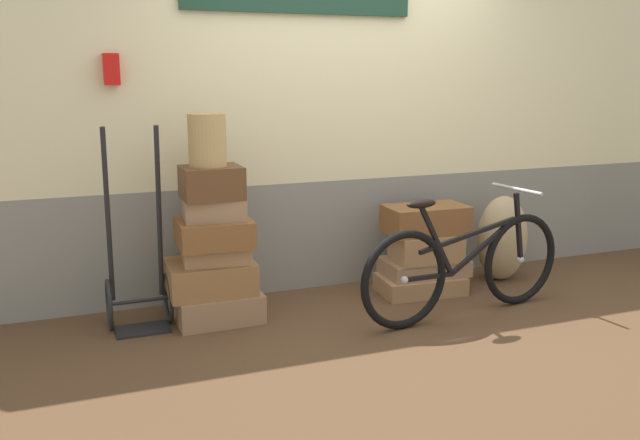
{
  "coord_description": "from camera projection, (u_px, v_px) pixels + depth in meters",
  "views": [
    {
      "loc": [
        -2.0,
        -3.92,
        1.64
      ],
      "look_at": [
        -0.4,
        0.26,
        0.65
      ],
      "focal_mm": 37.77,
      "sensor_mm": 36.0,
      "label": 1
    }
  ],
  "objects": [
    {
      "name": "station_building",
      "position": [
        342.0,
        120.0,
        5.13
      ],
      "size": [
        7.19,
        0.74,
        2.54
      ],
      "color": "gray",
      "rests_on": "ground"
    },
    {
      "name": "suitcase_5",
      "position": [
        212.0,
        183.0,
        4.34
      ],
      "size": [
        0.38,
        0.32,
        0.21
      ],
      "primitive_type": "cube",
      "rotation": [
        0.0,
        0.0,
        0.01
      ],
      "color": "brown",
      "rests_on": "suitcase_4"
    },
    {
      "name": "suitcase_2",
      "position": [
        216.0,
        253.0,
        4.46
      ],
      "size": [
        0.46,
        0.38,
        0.12
      ],
      "primitive_type": "cube",
      "rotation": [
        0.0,
        0.0,
        -0.09
      ],
      "color": "#9E754C",
      "rests_on": "suitcase_1"
    },
    {
      "name": "suitcase_7",
      "position": [
        424.0,
        266.0,
        5.1
      ],
      "size": [
        0.64,
        0.41,
        0.12
      ],
      "primitive_type": "cube",
      "rotation": [
        0.0,
        0.0,
        -0.05
      ],
      "color": "#937051",
      "rests_on": "suitcase_6"
    },
    {
      "name": "suitcase_3",
      "position": [
        214.0,
        233.0,
        4.4
      ],
      "size": [
        0.48,
        0.42,
        0.17
      ],
      "primitive_type": "cube",
      "rotation": [
        0.0,
        0.0,
        -0.02
      ],
      "color": "brown",
      "rests_on": "suitcase_2"
    },
    {
      "name": "suitcase_6",
      "position": [
        420.0,
        284.0,
        5.08
      ],
      "size": [
        0.65,
        0.43,
        0.13
      ],
      "primitive_type": "cube",
      "rotation": [
        0.0,
        0.0,
        -0.07
      ],
      "color": "#9E754C",
      "rests_on": "ground"
    },
    {
      "name": "suitcase_8",
      "position": [
        426.0,
        247.0,
        5.02
      ],
      "size": [
        0.51,
        0.34,
        0.2
      ],
      "primitive_type": "cube",
      "rotation": [
        0.0,
        0.0,
        -0.06
      ],
      "color": "#9E754C",
      "rests_on": "suitcase_7"
    },
    {
      "name": "suitcase_0",
      "position": [
        216.0,
        304.0,
        4.56
      ],
      "size": [
        0.57,
        0.51,
        0.19
      ],
      "primitive_type": "cube",
      "rotation": [
        0.0,
        0.0,
        0.02
      ],
      "color": "#937051",
      "rests_on": "ground"
    },
    {
      "name": "luggage_trolley",
      "position": [
        138.0,
        284.0,
        4.37
      ],
      "size": [
        0.4,
        0.39,
        1.31
      ],
      "color": "black",
      "rests_on": "ground"
    },
    {
      "name": "bicycle",
      "position": [
        465.0,
        266.0,
        4.54
      ],
      "size": [
        1.66,
        0.46,
        0.86
      ],
      "color": "black",
      "rests_on": "ground"
    },
    {
      "name": "burlap_sack",
      "position": [
        502.0,
        238.0,
        5.35
      ],
      "size": [
        0.41,
        0.35,
        0.68
      ],
      "primitive_type": "ellipsoid",
      "color": "tan",
      "rests_on": "ground"
    },
    {
      "name": "wicker_basket",
      "position": [
        207.0,
        140.0,
        4.29
      ],
      "size": [
        0.24,
        0.24,
        0.34
      ],
      "primitive_type": "cylinder",
      "color": "tan",
      "rests_on": "suitcase_5"
    },
    {
      "name": "ground",
      "position": [
        387.0,
        319.0,
        4.63
      ],
      "size": [
        9.19,
        5.2,
        0.06
      ],
      "primitive_type": "cube",
      "color": "#513823"
    },
    {
      "name": "suitcase_1",
      "position": [
        210.0,
        277.0,
        4.49
      ],
      "size": [
        0.57,
        0.44,
        0.21
      ],
      "primitive_type": "cube",
      "rotation": [
        0.0,
        0.0,
        -0.02
      ],
      "color": "olive",
      "rests_on": "suitcase_0"
    },
    {
      "name": "suitcase_4",
      "position": [
        214.0,
        208.0,
        4.41
      ],
      "size": [
        0.42,
        0.39,
        0.14
      ],
      "primitive_type": "cube",
      "rotation": [
        0.0,
        0.0,
        -0.09
      ],
      "color": "#937051",
      "rests_on": "suitcase_3"
    },
    {
      "name": "suitcase_9",
      "position": [
        426.0,
        219.0,
        5.02
      ],
      "size": [
        0.62,
        0.37,
        0.21
      ],
      "primitive_type": "cube",
      "rotation": [
        0.0,
        0.0,
        -0.03
      ],
      "color": "brown",
      "rests_on": "suitcase_8"
    }
  ]
}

